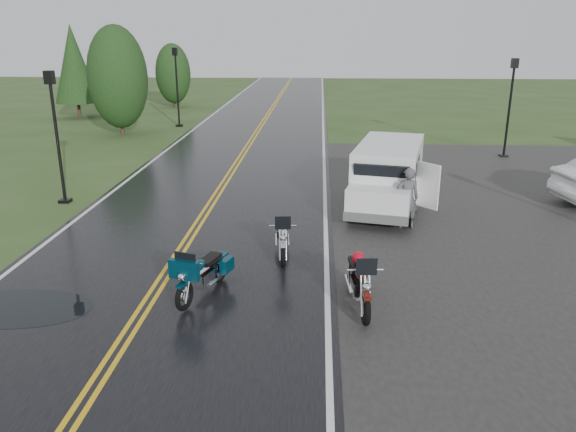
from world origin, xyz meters
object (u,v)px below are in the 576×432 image
(motorcycle_teal, at_px, (184,285))
(lamp_post_far_left, at_px, (177,87))
(lamp_post_near_left, at_px, (57,138))
(lamp_post_far_right, at_px, (509,108))
(van_white, at_px, (353,188))
(motorcycle_silver, at_px, (283,245))
(person_at_van, at_px, (407,199))
(motorcycle_red, at_px, (366,296))

(motorcycle_teal, height_order, lamp_post_far_left, lamp_post_far_left)
(lamp_post_near_left, height_order, lamp_post_far_right, lamp_post_far_right)
(van_white, bearing_deg, lamp_post_far_left, 131.60)
(motorcycle_silver, relative_size, lamp_post_near_left, 0.48)
(motorcycle_teal, height_order, person_at_van, person_at_van)
(motorcycle_red, xyz_separation_m, lamp_post_far_left, (-9.47, 23.93, 1.67))
(person_at_van, bearing_deg, lamp_post_near_left, -11.23)
(lamp_post_near_left, bearing_deg, lamp_post_far_left, 89.89)
(motorcycle_silver, xyz_separation_m, person_at_van, (3.39, 3.17, 0.28))
(lamp_post_far_right, bearing_deg, lamp_post_far_left, 155.26)
(van_white, bearing_deg, motorcycle_red, -77.86)
(lamp_post_near_left, xyz_separation_m, lamp_post_far_left, (0.03, 16.01, 0.14))
(motorcycle_red, xyz_separation_m, person_at_van, (1.62, 5.89, 0.23))
(motorcycle_red, bearing_deg, lamp_post_near_left, 135.35)
(motorcycle_red, bearing_deg, person_at_van, 69.82)
(motorcycle_red, xyz_separation_m, motorcycle_silver, (-1.78, 2.72, -0.04))
(person_at_van, height_order, lamp_post_near_left, lamp_post_near_left)
(lamp_post_near_left, xyz_separation_m, lamp_post_far_right, (17.05, 8.16, 0.03))
(motorcycle_silver, bearing_deg, motorcycle_red, -61.64)
(person_at_van, xyz_separation_m, lamp_post_near_left, (-11.12, 2.04, 1.29))
(motorcycle_teal, relative_size, van_white, 0.39)
(lamp_post_far_left, bearing_deg, van_white, -61.31)
(motorcycle_silver, bearing_deg, lamp_post_far_left, 105.17)
(lamp_post_far_left, xyz_separation_m, lamp_post_far_right, (17.02, -7.84, -0.11))
(motorcycle_teal, height_order, lamp_post_near_left, lamp_post_near_left)
(motorcycle_teal, distance_m, lamp_post_far_right, 19.35)
(motorcycle_red, xyz_separation_m, lamp_post_far_right, (7.54, 16.09, 1.56))
(motorcycle_red, distance_m, van_white, 6.48)
(motorcycle_silver, bearing_deg, van_white, 58.75)
(motorcycle_red, distance_m, lamp_post_near_left, 12.47)
(lamp_post_far_left, height_order, lamp_post_far_right, lamp_post_far_left)
(motorcycle_teal, xyz_separation_m, van_white, (3.73, 6.08, 0.44))
(van_white, height_order, lamp_post_near_left, lamp_post_near_left)
(van_white, distance_m, lamp_post_near_left, 9.77)
(motorcycle_teal, xyz_separation_m, motorcycle_silver, (1.87, 2.34, 0.00))
(motorcycle_teal, xyz_separation_m, lamp_post_near_left, (-5.86, 7.54, 1.57))
(motorcycle_red, height_order, motorcycle_silver, motorcycle_red)
(motorcycle_red, xyz_separation_m, van_white, (0.09, 6.46, 0.39))
(lamp_post_far_right, bearing_deg, lamp_post_near_left, -154.41)
(van_white, height_order, person_at_van, van_white)
(motorcycle_teal, height_order, motorcycle_silver, motorcycle_silver)
(van_white, relative_size, person_at_van, 2.99)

